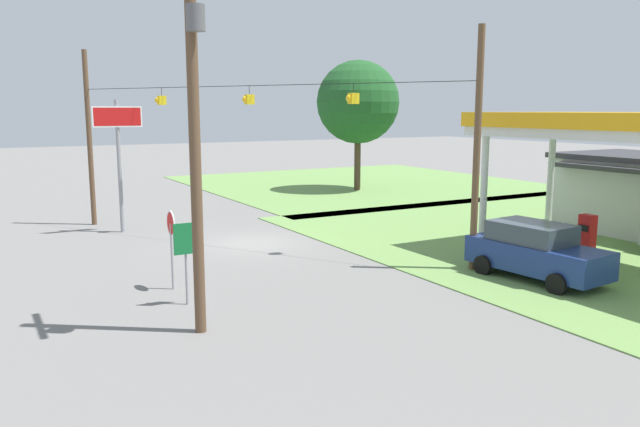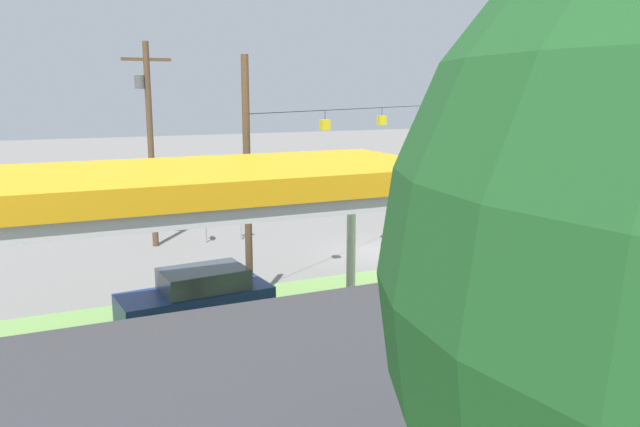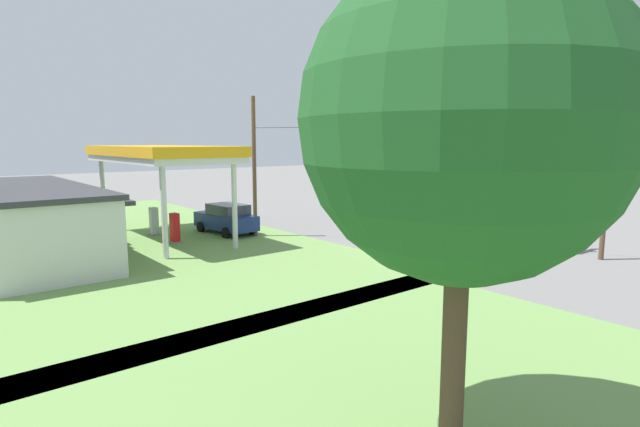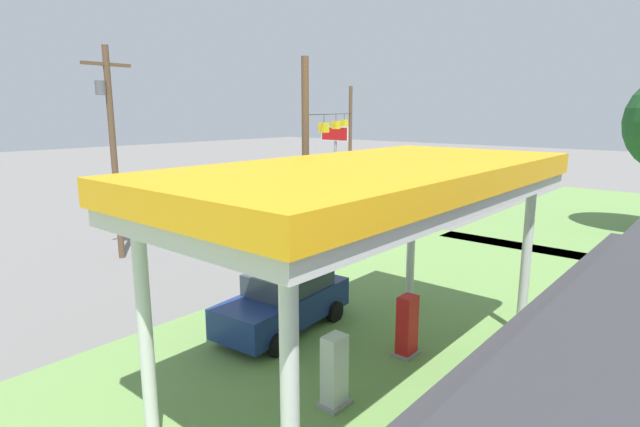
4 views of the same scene
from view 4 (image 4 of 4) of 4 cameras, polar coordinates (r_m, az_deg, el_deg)
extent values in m
plane|color=slate|center=(26.64, 1.75, -2.89)|extent=(160.00, 160.00, 0.00)
cube|color=silver|center=(11.75, 6.62, 2.29)|extent=(11.25, 5.05, 0.35)
cube|color=orange|center=(11.69, 6.67, 4.47)|extent=(11.45, 5.25, 0.55)
cylinder|color=silver|center=(17.44, 10.38, -3.07)|extent=(0.28, 0.28, 4.58)
cylinder|color=silver|center=(10.49, -19.28, -13.56)|extent=(0.28, 0.28, 4.58)
cylinder|color=silver|center=(15.95, 22.47, -5.14)|extent=(0.28, 0.28, 4.58)
cylinder|color=silver|center=(7.78, -3.44, -22.33)|extent=(0.28, 0.28, 4.58)
cube|color=#333338|center=(10.44, 25.42, -9.48)|extent=(13.34, 0.70, 0.20)
cube|color=gray|center=(14.52, 9.80, -15.52)|extent=(0.71, 0.56, 0.12)
cube|color=red|center=(14.15, 9.93, -12.39)|extent=(0.55, 0.40, 1.62)
cube|color=black|center=(14.12, 9.21, -10.98)|extent=(0.39, 0.03, 0.24)
cube|color=gray|center=(12.22, 1.63, -20.94)|extent=(0.71, 0.56, 0.12)
cube|color=silver|center=(11.78, 1.66, -17.37)|extent=(0.55, 0.40, 1.62)
cube|color=black|center=(11.75, 0.82, -15.67)|extent=(0.39, 0.03, 0.24)
cube|color=navy|center=(15.58, -4.19, -10.49)|extent=(4.75, 2.26, 0.90)
cube|color=#333D47|center=(15.51, -3.58, -7.54)|extent=(2.68, 1.92, 0.64)
cylinder|color=black|center=(14.21, -4.89, -14.76)|extent=(0.70, 0.28, 0.68)
cylinder|color=black|center=(15.38, -10.42, -12.78)|extent=(0.70, 0.28, 0.68)
cylinder|color=black|center=(16.29, 1.71, -11.17)|extent=(0.70, 0.28, 0.68)
cylinder|color=black|center=(17.33, -3.59, -9.76)|extent=(0.70, 0.28, 0.68)
cube|color=#9E9EA3|center=(10.93, 21.25, -21.69)|extent=(4.44, 1.97, 0.86)
cube|color=#333D47|center=(10.29, 21.12, -18.53)|extent=(2.46, 1.77, 0.79)
cylinder|color=black|center=(12.50, 18.77, -19.30)|extent=(0.69, 0.24, 0.68)
cylinder|color=#99999E|center=(26.42, -13.52, -0.99)|extent=(0.08, 0.08, 2.10)
cylinder|color=white|center=(26.22, -13.62, 1.25)|extent=(0.80, 0.03, 0.80)
cylinder|color=red|center=(26.22, -13.62, 1.25)|extent=(0.70, 0.03, 0.70)
cylinder|color=gray|center=(32.72, 1.77, 5.17)|extent=(0.18, 0.18, 6.02)
cube|color=white|center=(32.47, 1.68, 9.10)|extent=(0.06, 2.18, 0.93)
cube|color=red|center=(32.47, 1.68, 9.10)|extent=(0.07, 2.06, 0.81)
cylinder|color=gray|center=(25.51, -16.80, -1.26)|extent=(0.07, 0.07, 2.40)
cube|color=#146B33|center=(25.34, -16.99, 0.38)|extent=(0.04, 0.70, 0.90)
cylinder|color=brown|center=(24.17, -22.50, 6.14)|extent=(0.28, 0.28, 9.44)
cube|color=brown|center=(24.18, -23.23, 15.41)|extent=(2.20, 0.14, 0.14)
cylinder|color=#59595B|center=(23.96, -23.80, 13.01)|extent=(0.44, 0.44, 0.60)
cylinder|color=brown|center=(35.18, 3.46, 7.51)|extent=(0.24, 0.24, 8.37)
cylinder|color=brown|center=(16.73, -1.65, 3.14)|extent=(0.24, 0.24, 8.37)
cylinder|color=black|center=(25.80, 1.84, 11.30)|extent=(15.78, 10.02, 0.02)
cylinder|color=black|center=(30.45, 2.80, 10.99)|extent=(0.02, 0.02, 0.35)
cube|color=yellow|center=(30.46, 2.79, 10.29)|extent=(0.32, 0.32, 0.40)
sphere|color=yellow|center=(30.56, 2.53, 10.29)|extent=(0.28, 0.28, 0.28)
cylinder|color=black|center=(25.81, 1.84, 10.91)|extent=(0.02, 0.02, 0.35)
cube|color=yellow|center=(25.81, 1.83, 10.08)|extent=(0.32, 0.32, 0.40)
sphere|color=yellow|center=(25.92, 1.53, 10.09)|extent=(0.28, 0.28, 0.28)
cylinder|color=black|center=(21.17, 0.46, 10.79)|extent=(0.02, 0.02, 0.35)
cube|color=yellow|center=(21.18, 0.46, 9.78)|extent=(0.32, 0.32, 0.40)
sphere|color=yellow|center=(21.29, 0.10, 9.79)|extent=(0.28, 0.28, 0.28)
camera|label=1|loc=(26.50, -57.68, 3.88)|focal=35.00mm
camera|label=2|loc=(10.12, 93.76, 2.89)|focal=35.00mm
camera|label=3|loc=(38.24, 47.68, 6.45)|focal=28.00mm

